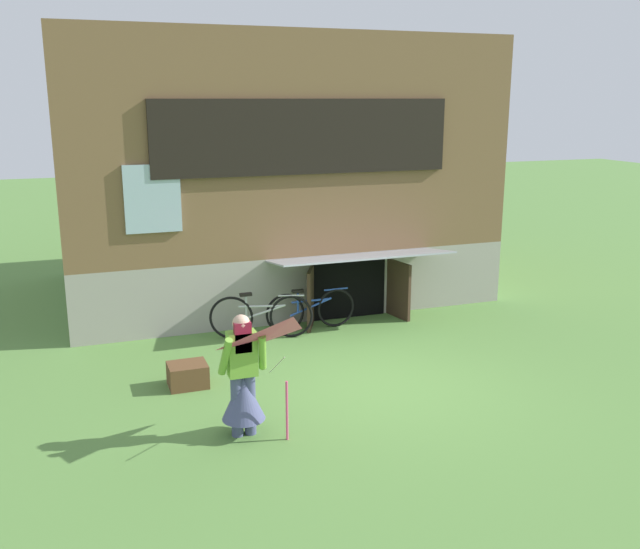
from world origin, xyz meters
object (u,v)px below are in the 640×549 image
bicycle_blue (311,310)px  wooden_crate (188,375)px  person (243,386)px  kite (294,352)px  bicycle_silver (261,316)px

bicycle_blue → wooden_crate: size_ratio=3.04×
person → kite: bearing=-33.3°
person → kite: size_ratio=1.04×
person → bicycle_blue: 4.08m
bicycle_blue → bicycle_silver: 0.94m
kite → wooden_crate: kite is taller
person → wooden_crate: size_ratio=2.81×
bicycle_blue → bicycle_silver: bearing=-172.0°
person → wooden_crate: person is taller
person → kite: person is taller
person → kite: 0.91m
bicycle_silver → wooden_crate: bearing=-117.0°
wooden_crate → bicycle_blue: bearing=36.1°
person → bicycle_silver: 3.56m
bicycle_silver → wooden_crate: bicycle_silver is taller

